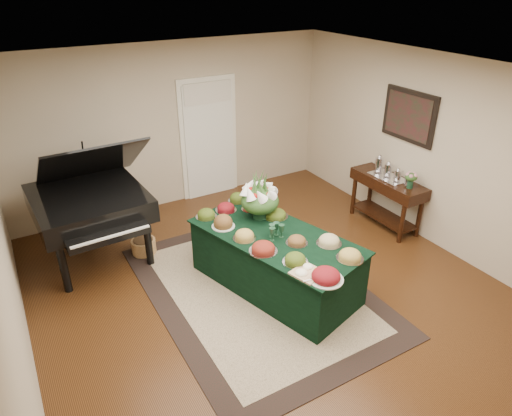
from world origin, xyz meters
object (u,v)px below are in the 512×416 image
mahogany_sideboard (387,189)px  grand_piano (90,202)px  buffet_table (275,261)px  floral_centerpiece (260,196)px

mahogany_sideboard → grand_piano: bearing=162.2°
grand_piano → buffet_table: bearing=-45.7°
grand_piano → mahogany_sideboard: grand_piano is taller
floral_centerpiece → mahogany_sideboard: bearing=0.1°
floral_centerpiece → grand_piano: bearing=144.3°
buffet_table → mahogany_sideboard: (2.37, 0.50, 0.24)m
buffet_table → mahogany_sideboard: size_ratio=1.88×
floral_centerpiece → buffet_table: bearing=-97.9°
floral_centerpiece → grand_piano: 2.31m
buffet_table → grand_piano: grand_piano is taller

